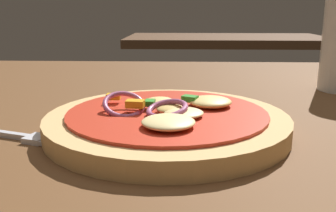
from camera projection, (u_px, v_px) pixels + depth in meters
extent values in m
cube|color=brown|center=(141.00, 158.00, 0.34)|extent=(1.41, 1.05, 0.03)
cylinder|color=tan|center=(167.00, 123.00, 0.36)|extent=(0.23, 0.23, 0.02)
cylinder|color=red|center=(167.00, 113.00, 0.35)|extent=(0.19, 0.19, 0.00)
ellipsoid|color=#F4DB8E|center=(184.00, 113.00, 0.33)|extent=(0.04, 0.04, 0.01)
ellipsoid|color=#EFCC72|center=(210.00, 102.00, 0.37)|extent=(0.04, 0.04, 0.01)
ellipsoid|color=#EFCC72|center=(160.00, 101.00, 0.38)|extent=(0.03, 0.03, 0.01)
ellipsoid|color=#F4DB8E|center=(168.00, 122.00, 0.30)|extent=(0.04, 0.04, 0.01)
ellipsoid|color=#E5BC60|center=(172.00, 109.00, 0.35)|extent=(0.03, 0.03, 0.01)
torus|color=#B25984|center=(167.00, 109.00, 0.34)|extent=(0.05, 0.05, 0.01)
torus|color=#B25984|center=(124.00, 105.00, 0.35)|extent=(0.05, 0.05, 0.02)
cube|color=orange|center=(114.00, 97.00, 0.38)|extent=(0.01, 0.01, 0.01)
cube|color=#2D8C28|center=(150.00, 103.00, 0.36)|extent=(0.01, 0.01, 0.01)
cube|color=#2D8C28|center=(190.00, 99.00, 0.37)|extent=(0.02, 0.02, 0.01)
cube|color=orange|center=(135.00, 104.00, 0.35)|extent=(0.02, 0.01, 0.01)
cube|color=silver|center=(37.00, 139.00, 0.33)|extent=(0.02, 0.02, 0.01)
cube|color=silver|center=(58.00, 146.00, 0.31)|extent=(0.04, 0.01, 0.00)
cube|color=silver|center=(62.00, 144.00, 0.32)|extent=(0.04, 0.01, 0.00)
cube|color=silver|center=(66.00, 142.00, 0.32)|extent=(0.04, 0.01, 0.00)
cube|color=silver|center=(70.00, 140.00, 0.33)|extent=(0.04, 0.01, 0.00)
cube|color=#4C301C|center=(226.00, 40.00, 1.66)|extent=(0.86, 0.47, 0.03)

